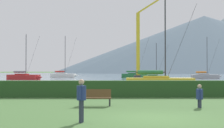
{
  "coord_description": "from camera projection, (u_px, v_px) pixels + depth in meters",
  "views": [
    {
      "loc": [
        -1.92,
        -13.88,
        1.98
      ],
      "look_at": [
        -0.85,
        50.37,
        3.22
      ],
      "focal_mm": 53.48,
      "sensor_mm": 36.0,
      "label": 1
    }
  ],
  "objects": [
    {
      "name": "sailboat_slip_8",
      "position": [
        63.0,
        75.0,
        94.23
      ],
      "size": [
        8.03,
        3.26,
        11.78
      ],
      "rotation": [
        0.0,
        0.0,
        -0.14
      ],
      "color": "white",
      "rests_on": "harbor_water"
    },
    {
      "name": "sailboat_slip_11",
      "position": [
        135.0,
        75.0,
        90.81
      ],
      "size": [
        8.15,
        4.21,
        11.27
      ],
      "rotation": [
        0.0,
        0.0,
        -0.28
      ],
      "color": "#236B38",
      "rests_on": "harbor_water"
    },
    {
      "name": "sailboat_slip_3",
      "position": [
        155.0,
        77.0,
        73.07
      ],
      "size": [
        6.62,
        3.56,
        7.98
      ],
      "rotation": [
        0.0,
        0.0,
        -0.31
      ],
      "color": "#236B38",
      "rests_on": "harbor_water"
    },
    {
      "name": "person_standing_walker",
      "position": [
        81.0,
        97.0,
        12.67
      ],
      "size": [
        0.36,
        0.56,
        1.65
      ],
      "rotation": [
        0.0,
        0.0,
        -0.18
      ],
      "color": "#2D3347",
      "rests_on": "ground_plane"
    },
    {
      "name": "sailboat_slip_10",
      "position": [
        205.0,
        76.0,
        80.17
      ],
      "size": [
        7.46,
        2.37,
        10.05
      ],
      "rotation": [
        0.0,
        0.0,
        -0.03
      ],
      "color": "#9E9EA3",
      "rests_on": "harbor_water"
    },
    {
      "name": "ground_plane",
      "position": [
        153.0,
        118.0,
        13.87
      ],
      "size": [
        1000.0,
        1000.0,
        0.0
      ],
      "primitive_type": "plane",
      "color": "#477038"
    },
    {
      "name": "sailboat_slip_5",
      "position": [
        161.0,
        82.0,
        36.7
      ],
      "size": [
        8.58,
        3.09,
        9.78
      ],
      "rotation": [
        0.0,
        0.0,
        -0.08
      ],
      "color": "gold",
      "rests_on": "harbor_water"
    },
    {
      "name": "distant_hill_west_ridge",
      "position": [
        204.0,
        44.0,
        309.49
      ],
      "size": [
        277.68,
        277.68,
        52.75
      ],
      "primitive_type": "cone",
      "color": "#4C6070",
      "rests_on": "ground_plane"
    },
    {
      "name": "distant_hill_far_shoulder",
      "position": [
        195.0,
        55.0,
        369.79
      ],
      "size": [
        240.11,
        240.11,
        38.95
      ],
      "primitive_type": "cone",
      "color": "#4C6070",
      "rests_on": "ground_plane"
    },
    {
      "name": "person_seated_viewer",
      "position": [
        200.0,
        95.0,
        17.64
      ],
      "size": [
        0.36,
        0.57,
        1.25
      ],
      "rotation": [
        0.0,
        0.0,
        0.09
      ],
      "color": "#2D3347",
      "rests_on": "ground_plane"
    },
    {
      "name": "park_bench_under_tree",
      "position": [
        95.0,
        97.0,
        18.41
      ],
      "size": [
        1.82,
        0.57,
        0.95
      ],
      "rotation": [
        0.0,
        0.0,
        -0.06
      ],
      "color": "brown",
      "rests_on": "ground_plane"
    },
    {
      "name": "dock_crane",
      "position": [
        140.0,
        48.0,
        81.25
      ],
      "size": [
        9.39,
        2.0,
        21.52
      ],
      "color": "#333338",
      "rests_on": "ground_plane"
    },
    {
      "name": "harbor_water",
      "position": [
        111.0,
        75.0,
        150.83
      ],
      "size": [
        320.0,
        246.0,
        0.0
      ],
      "primitive_type": "cube",
      "color": "gray",
      "rests_on": "ground_plane"
    },
    {
      "name": "sailboat_slip_7",
      "position": [
        24.0,
        77.0,
        71.55
      ],
      "size": [
        8.07,
        4.24,
        9.76
      ],
      "rotation": [
        0.0,
        0.0,
        -0.29
      ],
      "color": "red",
      "rests_on": "harbor_water"
    },
    {
      "name": "hedge_line",
      "position": [
        132.0,
        89.0,
        24.88
      ],
      "size": [
        80.0,
        1.2,
        1.22
      ],
      "primitive_type": "cube",
      "color": "#284C23",
      "rests_on": "ground_plane"
    }
  ]
}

